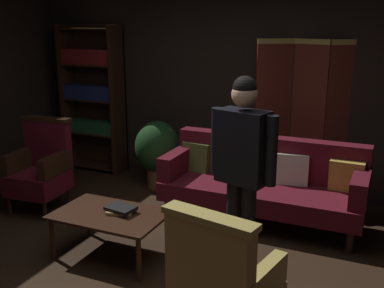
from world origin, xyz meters
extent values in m
plane|color=black|center=(0.00, 0.00, 0.00)|extent=(10.00, 10.00, 0.00)
cube|color=black|center=(0.00, 2.45, 1.40)|extent=(7.20, 0.10, 2.80)
cube|color=#5B2319|center=(0.42, 2.29, 0.95)|extent=(0.39, 0.29, 1.90)
cube|color=tan|center=(0.42, 2.29, 1.87)|extent=(0.39, 0.30, 0.06)
cube|color=#5B2319|center=(0.82, 2.34, 0.95)|extent=(0.44, 0.19, 1.90)
cube|color=tan|center=(0.82, 2.34, 1.87)|extent=(0.45, 0.19, 0.06)
cube|color=#5B2319|center=(1.23, 2.39, 0.95)|extent=(0.41, 0.27, 1.90)
cube|color=tan|center=(1.23, 2.39, 1.87)|extent=(0.41, 0.28, 0.06)
cube|color=#5B2319|center=(1.65, 2.46, 0.95)|extent=(0.46, 0.13, 1.90)
cube|color=black|center=(-2.57, 2.18, 1.02)|extent=(0.06, 0.32, 2.05)
cube|color=black|center=(-1.73, 2.18, 1.02)|extent=(0.06, 0.32, 2.05)
cube|color=black|center=(-2.15, 2.33, 1.02)|extent=(0.90, 0.02, 2.05)
cube|color=black|center=(-2.15, 2.18, 0.06)|extent=(0.86, 0.30, 0.02)
cube|color=black|center=(-2.15, 2.18, 0.54)|extent=(0.86, 0.30, 0.02)
cube|color=#1E4C28|center=(-2.15, 2.16, 0.64)|extent=(0.78, 0.22, 0.16)
cube|color=black|center=(-2.15, 2.18, 1.02)|extent=(0.86, 0.30, 0.02)
cube|color=navy|center=(-2.15, 2.16, 1.13)|extent=(0.78, 0.22, 0.19)
cube|color=black|center=(-2.15, 2.18, 1.51)|extent=(0.86, 0.30, 0.02)
cube|color=maroon|center=(-2.15, 2.16, 1.62)|extent=(0.78, 0.22, 0.20)
cube|color=black|center=(-2.15, 2.18, 1.99)|extent=(0.86, 0.30, 0.02)
cylinder|color=black|center=(-0.40, 1.05, 0.11)|extent=(0.07, 0.07, 0.22)
cylinder|color=black|center=(1.50, 1.05, 0.11)|extent=(0.07, 0.07, 0.22)
cylinder|color=black|center=(-0.40, 1.65, 0.11)|extent=(0.07, 0.07, 0.22)
cylinder|color=black|center=(1.50, 1.65, 0.11)|extent=(0.07, 0.07, 0.22)
cube|color=#4C0F19|center=(0.55, 1.35, 0.32)|extent=(2.10, 0.76, 0.20)
cube|color=#4C0F19|center=(0.55, 1.66, 0.65)|extent=(2.10, 0.18, 0.46)
cube|color=#4C0F19|center=(-0.43, 1.35, 0.55)|extent=(0.16, 0.68, 0.26)
cube|color=#4C0F19|center=(1.53, 1.35, 0.55)|extent=(0.16, 0.68, 0.26)
cube|color=#4C5123|center=(-0.28, 1.55, 0.57)|extent=(0.36, 0.20, 0.35)
cube|color=maroon|center=(0.27, 1.55, 0.57)|extent=(0.34, 0.13, 0.34)
cube|color=beige|center=(0.83, 1.55, 0.57)|extent=(0.36, 0.20, 0.35)
cube|color=#B79338|center=(1.38, 1.55, 0.57)|extent=(0.35, 0.15, 0.35)
cylinder|color=black|center=(-0.95, -0.17, 0.20)|extent=(0.04, 0.04, 0.39)
cylinder|color=black|center=(-0.05, -0.17, 0.20)|extent=(0.04, 0.04, 0.39)
cylinder|color=black|center=(-0.95, 0.37, 0.20)|extent=(0.04, 0.04, 0.39)
cylinder|color=black|center=(-0.05, 0.37, 0.20)|extent=(0.04, 0.04, 0.39)
cube|color=black|center=(-0.50, 0.10, 0.41)|extent=(1.00, 0.64, 0.03)
cube|color=tan|center=(0.85, -0.87, 0.73)|extent=(0.57, 0.23, 0.54)
cube|color=tan|center=(0.85, -0.87, 1.02)|extent=(0.61, 0.25, 0.04)
cube|color=tan|center=(1.13, -0.69, 0.57)|extent=(0.19, 0.51, 0.22)
cube|color=tan|center=(0.66, -0.59, 0.57)|extent=(0.19, 0.51, 0.22)
cylinder|color=black|center=(-2.04, 0.40, 0.11)|extent=(0.04, 0.04, 0.22)
cylinder|color=black|center=(-1.58, 0.45, 0.11)|extent=(0.04, 0.04, 0.22)
cylinder|color=black|center=(-2.08, 0.86, 0.11)|extent=(0.04, 0.04, 0.22)
cylinder|color=black|center=(-1.63, 0.90, 0.11)|extent=(0.04, 0.04, 0.22)
cube|color=#4C0F19|center=(-1.83, 0.65, 0.34)|extent=(0.61, 0.61, 0.24)
cube|color=#4C0F19|center=(-1.86, 0.88, 0.73)|extent=(0.57, 0.17, 0.54)
cube|color=black|center=(-1.86, 0.88, 1.02)|extent=(0.61, 0.19, 0.04)
cube|color=black|center=(-2.07, 0.63, 0.57)|extent=(0.14, 0.51, 0.22)
cube|color=black|center=(-1.59, 0.68, 0.57)|extent=(0.14, 0.51, 0.22)
cylinder|color=black|center=(0.77, 0.19, 0.43)|extent=(0.12, 0.12, 0.86)
cylinder|color=black|center=(0.63, 0.22, 0.43)|extent=(0.12, 0.12, 0.86)
cube|color=maroon|center=(0.70, 0.21, 0.90)|extent=(0.35, 0.23, 0.09)
cube|color=black|center=(0.70, 0.21, 1.15)|extent=(0.44, 0.30, 0.58)
cube|color=white|center=(0.73, 0.31, 1.18)|extent=(0.14, 0.05, 0.41)
cube|color=maroon|center=(0.73, 0.32, 1.41)|extent=(0.09, 0.04, 0.04)
cylinder|color=black|center=(0.94, 0.14, 1.16)|extent=(0.09, 0.09, 0.54)
cylinder|color=black|center=(0.46, 0.27, 1.16)|extent=(0.09, 0.09, 0.54)
sphere|color=tan|center=(0.70, 0.21, 1.56)|extent=(0.20, 0.20, 0.20)
sphere|color=black|center=(0.70, 0.21, 1.61)|extent=(0.18, 0.18, 0.18)
cylinder|color=brown|center=(-0.97, 1.89, 0.14)|extent=(0.28, 0.28, 0.28)
ellipsoid|color=#193D19|center=(-0.97, 1.89, 0.54)|extent=(0.58, 0.58, 0.67)
cube|color=#9E7A47|center=(-0.42, 0.15, 0.43)|extent=(0.26, 0.22, 0.03)
cube|color=black|center=(-0.42, 0.15, 0.46)|extent=(0.28, 0.22, 0.03)
camera|label=1|loc=(1.73, -3.09, 2.10)|focal=42.87mm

